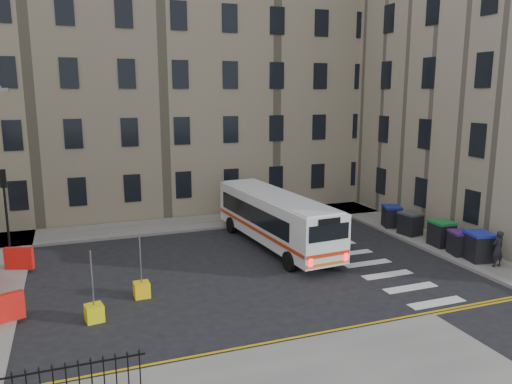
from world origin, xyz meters
TOP-DOWN VIEW (x-y plane):
  - ground at (0.00, 0.00)m, footprint 120.00×120.00m
  - pavement_north at (-6.00, 8.60)m, footprint 36.00×3.20m
  - pavement_east at (9.00, 4.00)m, footprint 2.40×26.00m
  - terrace_north at (-7.00, 15.50)m, footprint 38.30×10.80m
  - traffic_light_nw at (-12.00, 6.50)m, footprint 0.28×0.22m
  - bus at (0.95, 2.82)m, footprint 3.14×10.19m
  - wheelie_bin_a at (8.89, -2.99)m, footprint 1.30×1.43m
  - wheelie_bin_b at (8.71, -1.99)m, footprint 1.14×1.24m
  - wheelie_bin_c at (8.85, -0.52)m, footprint 1.07×1.22m
  - wheelie_bin_d at (8.65, 1.76)m, footprint 1.17×1.29m
  - wheelie_bin_e at (8.67, 3.51)m, footprint 1.29×1.39m
  - pedestrian at (9.04, -3.96)m, footprint 0.63×0.44m
  - bollard_yellow at (-8.41, -2.99)m, footprint 0.69×0.69m
  - bollard_chevron at (-6.55, -1.43)m, footprint 0.62×0.62m

SIDE VIEW (x-z plane):
  - ground at x=0.00m, z-range 0.00..0.00m
  - pavement_north at x=-6.00m, z-range 0.00..0.15m
  - pavement_east at x=9.00m, z-range 0.00..0.15m
  - bollard_yellow at x=-8.41m, z-range 0.00..0.60m
  - bollard_chevron at x=-6.55m, z-range 0.00..0.60m
  - wheelie_bin_b at x=8.71m, z-range 0.15..1.32m
  - wheelie_bin_e at x=8.67m, z-range 0.16..1.40m
  - wheelie_bin_d at x=8.65m, z-range 0.16..1.41m
  - wheelie_bin_c at x=8.85m, z-range 0.16..1.45m
  - wheelie_bin_a at x=8.89m, z-range 0.16..1.52m
  - pedestrian at x=9.04m, z-range 0.15..1.82m
  - bus at x=0.95m, z-range 0.21..2.93m
  - traffic_light_nw at x=-12.00m, z-range 0.82..4.92m
  - terrace_north at x=-7.00m, z-range 0.02..17.22m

